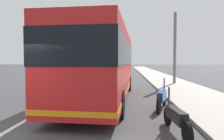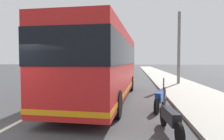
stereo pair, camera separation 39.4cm
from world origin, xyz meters
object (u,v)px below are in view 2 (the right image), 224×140
Objects in this scene: motorcycle_angled at (161,98)px; motorcycle_by_tree at (170,119)px; car_oncoming at (104,67)px; coach_bus at (104,62)px; utility_pole at (179,49)px; car_far_distant at (123,71)px.

motorcycle_by_tree is at bearing -163.36° from motorcycle_angled.
car_oncoming reaches higher than motorcycle_by_tree.
car_oncoming is (30.56, 4.72, -1.27)m from coach_bus.
coach_bus is 8.95m from utility_pole.
car_oncoming is 15.82m from car_far_distant.
car_far_distant is (17.45, 2.65, 0.21)m from motorcycle_angled.
car_oncoming reaches higher than motorcycle_angled.
coach_bus is 1.72× the size of utility_pole.
utility_pole is (9.09, -2.61, 2.59)m from motorcycle_angled.
utility_pole is (-8.36, -5.26, 2.38)m from car_far_distant.
car_far_distant is at bearing 27.21° from motorcycle_angled.
coach_bus is 2.39× the size of car_far_distant.
car_far_distant is at bearing 0.76° from motorcycle_by_tree.
car_oncoming is at bearing 5.29° from motorcycle_by_tree.
utility_pole is at bearing -33.51° from coach_bus.
coach_bus is at bearing 22.01° from motorcycle_by_tree.
motorcycle_by_tree is 0.34× the size of utility_pole.
motorcycle_angled is 17.65m from car_far_distant.
motorcycle_angled is at bearing -122.93° from coach_bus.
motorcycle_by_tree is 20.45m from car_far_distant.
car_far_distant is (15.48, -0.05, -1.28)m from coach_bus.
car_far_distant is (20.29, 2.55, 0.24)m from motorcycle_by_tree.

